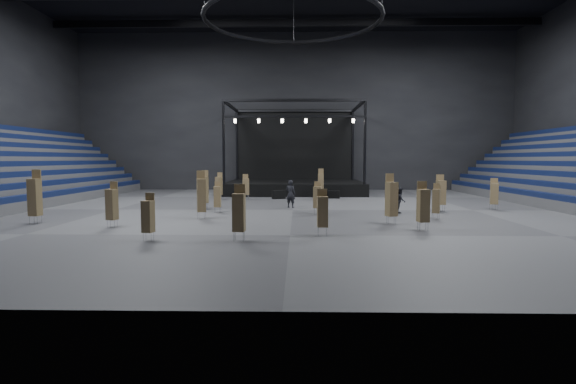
{
  "coord_description": "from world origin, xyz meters",
  "views": [
    {
      "loc": [
        0.35,
        -31.17,
        3.53
      ],
      "look_at": [
        -0.28,
        -2.0,
        1.4
      ],
      "focal_mm": 28.0,
      "sensor_mm": 36.0,
      "label": 1
    }
  ],
  "objects_px": {
    "chair_stack_1": "(322,211)",
    "chair_stack_16": "(246,186)",
    "chair_stack_8": "(321,184)",
    "chair_stack_14": "(239,211)",
    "flight_case_mid": "(321,194)",
    "chair_stack_9": "(441,192)",
    "man_center": "(291,194)",
    "chair_stack_5": "(148,216)",
    "chair_stack_10": "(494,193)",
    "stage": "(294,179)",
    "chair_stack_0": "(219,185)",
    "flight_case_right": "(334,195)",
    "chair_stack_6": "(423,205)",
    "chair_stack_15": "(317,197)",
    "chair_stack_13": "(201,194)",
    "chair_stack_11": "(35,196)",
    "crew_member": "(400,200)",
    "chair_stack_4": "(217,196)",
    "chair_stack_3": "(436,200)",
    "chair_stack_7": "(204,189)",
    "flight_case_left": "(279,195)",
    "chair_stack_12": "(391,198)",
    "chair_stack_2": "(112,204)"
  },
  "relations": [
    {
      "from": "chair_stack_1",
      "to": "chair_stack_16",
      "type": "distance_m",
      "value": 19.38
    },
    {
      "from": "chair_stack_8",
      "to": "chair_stack_14",
      "type": "xyz_separation_m",
      "value": [
        -4.55,
        -20.0,
        -0.09
      ]
    },
    {
      "from": "flight_case_mid",
      "to": "chair_stack_16",
      "type": "distance_m",
      "value": 6.94
    },
    {
      "from": "chair_stack_9",
      "to": "man_center",
      "type": "distance_m",
      "value": 10.45
    },
    {
      "from": "chair_stack_14",
      "to": "chair_stack_9",
      "type": "bearing_deg",
      "value": 47.25
    },
    {
      "from": "chair_stack_5",
      "to": "chair_stack_10",
      "type": "height_order",
      "value": "chair_stack_10"
    },
    {
      "from": "stage",
      "to": "chair_stack_0",
      "type": "relative_size",
      "value": 5.88
    },
    {
      "from": "chair_stack_8",
      "to": "stage",
      "type": "bearing_deg",
      "value": 112.05
    },
    {
      "from": "flight_case_right",
      "to": "chair_stack_6",
      "type": "height_order",
      "value": "chair_stack_6"
    },
    {
      "from": "chair_stack_15",
      "to": "man_center",
      "type": "xyz_separation_m",
      "value": [
        -1.78,
        3.88,
        -0.11
      ]
    },
    {
      "from": "chair_stack_14",
      "to": "chair_stack_13",
      "type": "bearing_deg",
      "value": 118.21
    },
    {
      "from": "chair_stack_8",
      "to": "chair_stack_11",
      "type": "relative_size",
      "value": 0.91
    },
    {
      "from": "flight_case_right",
      "to": "chair_stack_9",
      "type": "bearing_deg",
      "value": -57.13
    },
    {
      "from": "chair_stack_0",
      "to": "chair_stack_8",
      "type": "height_order",
      "value": "chair_stack_8"
    },
    {
      "from": "flight_case_mid",
      "to": "chair_stack_1",
      "type": "distance_m",
      "value": 20.22
    },
    {
      "from": "chair_stack_6",
      "to": "crew_member",
      "type": "relative_size",
      "value": 1.44
    },
    {
      "from": "chair_stack_5",
      "to": "chair_stack_16",
      "type": "distance_m",
      "value": 20.09
    },
    {
      "from": "chair_stack_4",
      "to": "chair_stack_9",
      "type": "distance_m",
      "value": 15.09
    },
    {
      "from": "chair_stack_16",
      "to": "chair_stack_4",
      "type": "bearing_deg",
      "value": -110.94
    },
    {
      "from": "chair_stack_3",
      "to": "chair_stack_14",
      "type": "height_order",
      "value": "chair_stack_14"
    },
    {
      "from": "chair_stack_4",
      "to": "chair_stack_16",
      "type": "relative_size",
      "value": 0.93
    },
    {
      "from": "chair_stack_4",
      "to": "chair_stack_7",
      "type": "relative_size",
      "value": 0.75
    },
    {
      "from": "chair_stack_9",
      "to": "chair_stack_6",
      "type": "bearing_deg",
      "value": -115.22
    },
    {
      "from": "chair_stack_1",
      "to": "chair_stack_10",
      "type": "distance_m",
      "value": 16.45
    },
    {
      "from": "flight_case_left",
      "to": "chair_stack_8",
      "type": "relative_size",
      "value": 0.42
    },
    {
      "from": "flight_case_left",
      "to": "chair_stack_12",
      "type": "distance_m",
      "value": 16.95
    },
    {
      "from": "chair_stack_0",
      "to": "chair_stack_7",
      "type": "xyz_separation_m",
      "value": [
        0.25,
        -7.47,
        0.17
      ]
    },
    {
      "from": "chair_stack_10",
      "to": "flight_case_right",
      "type": "bearing_deg",
      "value": 155.87
    },
    {
      "from": "chair_stack_1",
      "to": "chair_stack_3",
      "type": "relative_size",
      "value": 1.02
    },
    {
      "from": "stage",
      "to": "man_center",
      "type": "distance_m",
      "value": 14.77
    },
    {
      "from": "chair_stack_4",
      "to": "flight_case_right",
      "type": "bearing_deg",
      "value": 52.64
    },
    {
      "from": "chair_stack_12",
      "to": "crew_member",
      "type": "xyz_separation_m",
      "value": [
        1.6,
        4.96,
        -0.57
      ]
    },
    {
      "from": "chair_stack_2",
      "to": "chair_stack_10",
      "type": "height_order",
      "value": "chair_stack_2"
    },
    {
      "from": "chair_stack_10",
      "to": "chair_stack_13",
      "type": "relative_size",
      "value": 0.78
    },
    {
      "from": "chair_stack_6",
      "to": "chair_stack_9",
      "type": "xyz_separation_m",
      "value": [
        3.5,
        8.3,
        0.04
      ]
    },
    {
      "from": "chair_stack_16",
      "to": "crew_member",
      "type": "bearing_deg",
      "value": -57.22
    },
    {
      "from": "chair_stack_4",
      "to": "chair_stack_5",
      "type": "distance_m",
      "value": 10.45
    },
    {
      "from": "chair_stack_6",
      "to": "crew_member",
      "type": "xyz_separation_m",
      "value": [
        0.49,
        7.15,
        -0.43
      ]
    },
    {
      "from": "chair_stack_9",
      "to": "man_center",
      "type": "xyz_separation_m",
      "value": [
        -10.24,
        2.07,
        -0.31
      ]
    },
    {
      "from": "chair_stack_4",
      "to": "chair_stack_16",
      "type": "height_order",
      "value": "chair_stack_16"
    },
    {
      "from": "chair_stack_1",
      "to": "chair_stack_4",
      "type": "height_order",
      "value": "chair_stack_1"
    },
    {
      "from": "chair_stack_5",
      "to": "chair_stack_7",
      "type": "bearing_deg",
      "value": 103.7
    },
    {
      "from": "stage",
      "to": "chair_stack_15",
      "type": "xyz_separation_m",
      "value": [
        1.62,
        -18.64,
        -0.32
      ]
    },
    {
      "from": "chair_stack_4",
      "to": "chair_stack_11",
      "type": "distance_m",
      "value": 10.57
    },
    {
      "from": "chair_stack_16",
      "to": "chair_stack_1",
      "type": "bearing_deg",
      "value": -89.19
    },
    {
      "from": "stage",
      "to": "chair_stack_1",
      "type": "distance_m",
      "value": 26.79
    },
    {
      "from": "chair_stack_6",
      "to": "chair_stack_12",
      "type": "bearing_deg",
      "value": 109.97
    },
    {
      "from": "chair_stack_14",
      "to": "chair_stack_15",
      "type": "height_order",
      "value": "chair_stack_14"
    },
    {
      "from": "chair_stack_10",
      "to": "chair_stack_16",
      "type": "height_order",
      "value": "same"
    },
    {
      "from": "chair_stack_4",
      "to": "man_center",
      "type": "bearing_deg",
      "value": 33.31
    }
  ]
}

